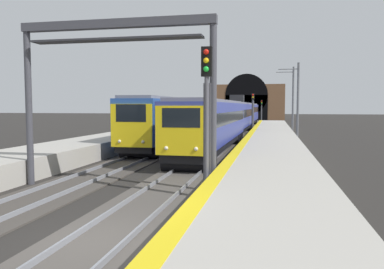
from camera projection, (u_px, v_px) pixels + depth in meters
ground_plane at (99, 244)px, 9.58m from camera, size 320.00×320.00×0.00m
platform_right at (268, 234)px, 8.70m from camera, size 112.00×4.01×1.06m
platform_right_edge_strip at (192, 207)px, 9.02m from camera, size 112.00×0.50×0.01m
track_main_line at (99, 242)px, 9.57m from camera, size 160.00×2.94×0.21m
train_main_approaching at (237, 116)px, 46.27m from camera, size 56.61×3.03×4.74m
train_adjacent_platform at (192, 116)px, 41.30m from camera, size 36.94×2.82×4.08m
railway_signal_near at (207, 109)px, 13.85m from camera, size 0.39×0.38×5.52m
railway_signal_mid at (253, 110)px, 46.46m from camera, size 0.39×0.38×4.96m
railway_signal_far at (262, 108)px, 83.61m from camera, size 0.39×0.38×4.71m
overhead_signal_gantry at (116, 62)px, 15.67m from camera, size 0.70×8.31×6.91m
tunnel_portal at (247, 102)px, 95.51m from camera, size 2.77×18.45×11.27m
catenary_mast_near at (293, 100)px, 45.07m from camera, size 0.22×2.10×7.97m
catenary_mast_far at (298, 101)px, 36.33m from camera, size 0.22×1.96×7.48m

